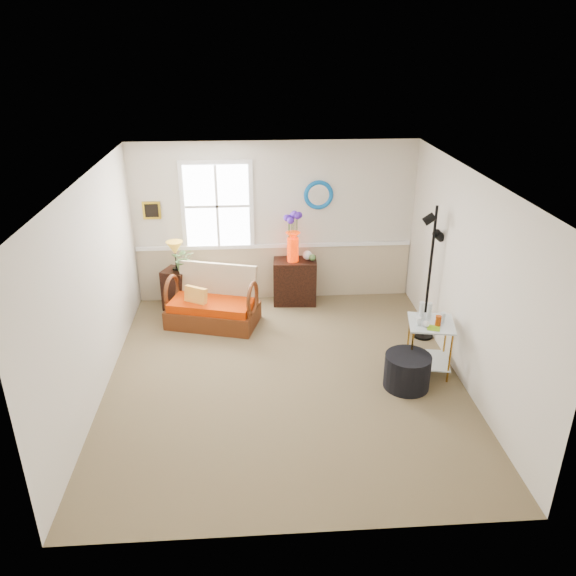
{
  "coord_description": "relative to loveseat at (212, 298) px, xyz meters",
  "views": [
    {
      "loc": [
        -0.38,
        -6.14,
        4.02
      ],
      "look_at": [
        0.07,
        0.41,
        1.08
      ],
      "focal_mm": 35.0,
      "sensor_mm": 36.0,
      "label": 1
    }
  ],
  "objects": [
    {
      "name": "mirror",
      "position": [
        1.69,
        0.91,
        1.32
      ],
      "size": [
        0.47,
        0.07,
        0.47
      ],
      "primitive_type": "torus",
      "rotation": [
        1.57,
        0.0,
        0.0
      ],
      "color": "#0976BC",
      "rests_on": "walls"
    },
    {
      "name": "loveseat",
      "position": [
        0.0,
        0.0,
        0.0
      ],
      "size": [
        1.48,
        1.09,
        0.87
      ],
      "primitive_type": null,
      "rotation": [
        0.0,
        0.0,
        -0.28
      ],
      "color": "brown",
      "rests_on": "floor"
    },
    {
      "name": "floor_lamp",
      "position": [
        3.09,
        -0.62,
        0.56
      ],
      "size": [
        0.29,
        0.29,
        1.98
      ],
      "primitive_type": null,
      "rotation": [
        0.0,
        0.0,
        -0.02
      ],
      "color": "black",
      "rests_on": "floor"
    },
    {
      "name": "ceiling",
      "position": [
        0.99,
        -1.57,
        2.17
      ],
      "size": [
        4.5,
        5.0,
        0.01
      ],
      "primitive_type": "cube",
      "color": "white",
      "rests_on": "walls"
    },
    {
      "name": "flower_vase",
      "position": [
        1.27,
        0.66,
        0.71
      ],
      "size": [
        0.26,
        0.26,
        0.8
      ],
      "primitive_type": null,
      "rotation": [
        0.0,
        0.0,
        0.13
      ],
      "color": "#F52700",
      "rests_on": "cabinet"
    },
    {
      "name": "chair_rail",
      "position": [
        0.99,
        0.9,
        0.49
      ],
      "size": [
        4.46,
        0.04,
        0.06
      ],
      "primitive_type": "cube",
      "color": "white",
      "rests_on": "walls"
    },
    {
      "name": "window",
      "position": [
        0.09,
        0.9,
        1.17
      ],
      "size": [
        1.14,
        0.06,
        1.44
      ],
      "primitive_type": null,
      "color": "white",
      "rests_on": "walls"
    },
    {
      "name": "ottoman",
      "position": [
        2.51,
        -1.88,
        -0.21
      ],
      "size": [
        0.73,
        0.73,
        0.44
      ],
      "primitive_type": "cylinder",
      "rotation": [
        0.0,
        0.0,
        0.35
      ],
      "color": "black",
      "rests_on": "floor"
    },
    {
      "name": "tabletop_items",
      "position": [
        2.84,
        -1.55,
        0.4
      ],
      "size": [
        0.49,
        0.49,
        0.23
      ],
      "primitive_type": null,
      "rotation": [
        0.0,
        0.0,
        -0.32
      ],
      "color": "silver",
      "rests_on": "side_table"
    },
    {
      "name": "walls",
      "position": [
        0.99,
        -1.57,
        0.87
      ],
      "size": [
        4.51,
        5.01,
        2.6
      ],
      "color": "beige",
      "rests_on": "floor"
    },
    {
      "name": "throw_pillow",
      "position": [
        -0.24,
        -0.07,
        0.03
      ],
      "size": [
        0.35,
        0.26,
        0.35
      ],
      "primitive_type": null,
      "rotation": [
        0.0,
        0.0,
        -0.54
      ],
      "color": "orange",
      "rests_on": "loveseat"
    },
    {
      "name": "lamp_stand",
      "position": [
        -0.6,
        0.58,
        -0.1
      ],
      "size": [
        0.49,
        0.49,
        0.67
      ],
      "primitive_type": null,
      "rotation": [
        0.0,
        0.0,
        -0.4
      ],
      "color": "#32160D",
      "rests_on": "floor"
    },
    {
      "name": "picture",
      "position": [
        -0.93,
        0.91,
        1.12
      ],
      "size": [
        0.28,
        0.03,
        0.28
      ],
      "primitive_type": "cube",
      "color": "gold",
      "rests_on": "walls"
    },
    {
      "name": "potted_plant",
      "position": [
        -0.45,
        0.54,
        0.39
      ],
      "size": [
        0.37,
        0.41,
        0.3
      ],
      "primitive_type": "imported",
      "rotation": [
        0.0,
        0.0,
        -0.06
      ],
      "color": "#446A36",
      "rests_on": "lamp_stand"
    },
    {
      "name": "wainscot",
      "position": [
        0.99,
        0.91,
        0.02
      ],
      "size": [
        4.46,
        0.02,
        0.9
      ],
      "primitive_type": "cube",
      "color": "tan",
      "rests_on": "walls"
    },
    {
      "name": "side_table",
      "position": [
        2.87,
        -1.54,
        -0.08
      ],
      "size": [
        0.66,
        0.66,
        0.71
      ],
      "primitive_type": null,
      "rotation": [
        0.0,
        0.0,
        -0.2
      ],
      "color": "#A8721E",
      "rests_on": "floor"
    },
    {
      "name": "cabinet",
      "position": [
        1.3,
        0.69,
        -0.06
      ],
      "size": [
        0.72,
        0.49,
        0.74
      ],
      "primitive_type": null,
      "rotation": [
        0.0,
        0.0,
        -0.07
      ],
      "color": "#32160D",
      "rests_on": "floor"
    },
    {
      "name": "table_lamp",
      "position": [
        -0.58,
        0.57,
        0.47
      ],
      "size": [
        0.36,
        0.36,
        0.47
      ],
      "primitive_type": null,
      "rotation": [
        0.0,
        0.0,
        -0.64
      ],
      "color": "#C08B23",
      "rests_on": "lamp_stand"
    },
    {
      "name": "floor",
      "position": [
        0.99,
        -1.57,
        -0.43
      ],
      "size": [
        4.5,
        5.0,
        0.01
      ],
      "primitive_type": "cube",
      "color": "olive",
      "rests_on": "ground"
    }
  ]
}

